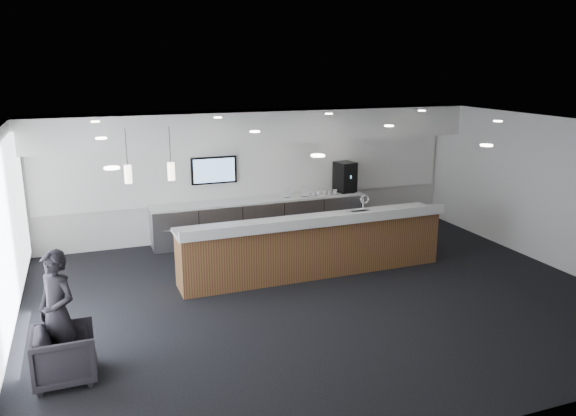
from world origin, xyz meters
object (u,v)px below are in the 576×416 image
object	(u,v)px
coffee_machine	(345,177)
armchair	(65,355)
service_counter	(314,245)
lounge_guest	(58,312)

from	to	relation	value
coffee_machine	armchair	distance (m)	8.19
service_counter	coffee_machine	bearing A→B (deg)	52.48
service_counter	coffee_machine	size ratio (longest dim) A/B	7.31
coffee_machine	armchair	world-z (taller)	coffee_machine
armchair	lounge_guest	size ratio (longest dim) A/B	0.46
service_counter	lounge_guest	world-z (taller)	lounge_guest
coffee_machine	armchair	bearing A→B (deg)	-153.07
lounge_guest	armchair	bearing A→B (deg)	-30.85
service_counter	coffee_machine	distance (m)	3.30
service_counter	lounge_guest	xyz separation A→B (m)	(-4.55, -2.15, 0.27)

